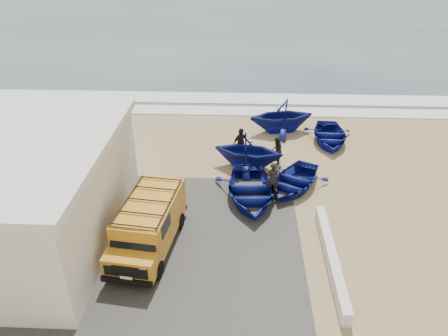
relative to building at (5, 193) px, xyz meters
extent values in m
plane|color=tan|center=(7.50, 2.00, -2.16)|extent=(160.00, 160.00, 0.00)
cube|color=#3B3836|center=(5.50, 0.00, -2.14)|extent=(12.00, 10.00, 0.05)
cube|color=#385166|center=(7.50, 58.00, -2.16)|extent=(180.00, 88.00, 0.01)
cube|color=white|center=(7.50, 14.00, -2.13)|extent=(180.00, 1.60, 0.06)
cube|color=white|center=(7.50, 16.50, -2.14)|extent=(180.00, 2.20, 0.04)
cube|color=white|center=(0.00, 0.00, -0.16)|extent=(8.00, 9.00, 4.00)
cube|color=black|center=(3.95, 1.50, 0.44)|extent=(0.08, 0.70, 0.90)
cube|color=silver|center=(12.50, -1.00, -1.89)|extent=(0.35, 6.00, 0.55)
cube|color=orange|center=(5.56, 0.03, -1.03)|extent=(2.31, 3.97, 1.59)
cube|color=orange|center=(5.26, -2.27, -1.39)|extent=(1.93, 1.10, 0.87)
cube|color=black|center=(5.32, -1.82, -0.62)|extent=(1.71, 0.54, 0.69)
cube|color=black|center=(5.20, -2.72, -1.30)|extent=(1.55, 0.28, 0.43)
cube|color=black|center=(5.20, -2.75, -1.71)|extent=(1.87, 0.38, 0.21)
cube|color=black|center=(5.55, -0.02, -0.16)|extent=(2.18, 3.67, 0.06)
cylinder|color=black|center=(4.46, -1.78, -1.83)|extent=(0.30, 0.70, 0.68)
cylinder|color=black|center=(4.85, 1.19, -1.83)|extent=(0.30, 0.70, 0.68)
cylinder|color=black|center=(6.16, -2.00, -1.83)|extent=(0.30, 0.70, 0.68)
cylinder|color=black|center=(6.55, 0.97, -1.83)|extent=(0.30, 0.70, 0.68)
imported|color=navy|center=(9.50, 3.31, -1.69)|extent=(3.57, 4.77, 0.94)
imported|color=navy|center=(11.60, 4.36, -1.77)|extent=(4.18, 4.65, 0.79)
imported|color=navy|center=(9.41, 6.35, -1.22)|extent=(4.14, 3.76, 1.88)
imported|color=navy|center=(14.15, 9.50, -1.75)|extent=(3.07, 4.13, 0.82)
imported|color=navy|center=(11.43, 10.94, -1.14)|extent=(4.53, 4.13, 2.04)
imported|color=black|center=(10.52, 3.70, -1.32)|extent=(0.64, 0.44, 1.70)
imported|color=black|center=(10.90, 6.78, -1.41)|extent=(0.65, 0.79, 1.50)
imported|color=black|center=(9.00, 7.39, -1.31)|extent=(1.05, 0.94, 1.71)
camera|label=1|loc=(9.04, -13.74, 9.08)|focal=35.00mm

